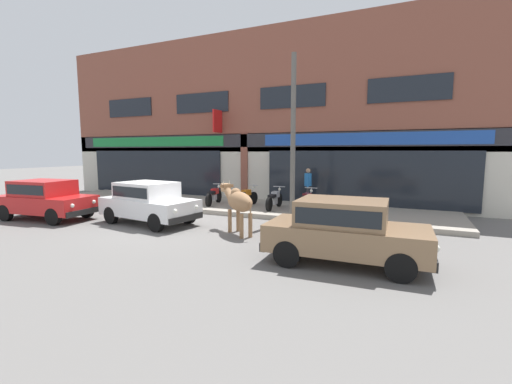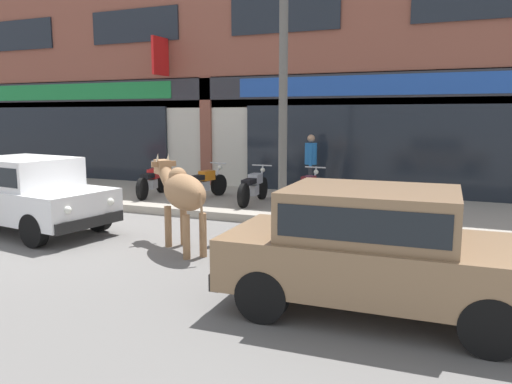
# 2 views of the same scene
# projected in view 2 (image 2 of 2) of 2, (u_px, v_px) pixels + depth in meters

# --- Properties ---
(ground_plane) EXTENTS (90.00, 90.00, 0.00)m
(ground_plane) POSITION_uv_depth(u_px,v_px,m) (63.00, 233.00, 9.76)
(ground_plane) COLOR #605E5B
(sidewalk) EXTENTS (19.00, 3.80, 0.18)m
(sidewalk) POSITION_uv_depth(u_px,v_px,m) (174.00, 197.00, 13.49)
(sidewalk) COLOR gray
(sidewalk) RESTS_ON ground
(shop_building) EXTENTS (23.00, 1.40, 8.35)m
(shop_building) POSITION_uv_depth(u_px,v_px,m) (209.00, 59.00, 14.87)
(shop_building) COLOR brown
(shop_building) RESTS_ON ground
(cow) EXTENTS (1.80, 1.53, 1.61)m
(cow) POSITION_uv_depth(u_px,v_px,m) (182.00, 192.00, 8.36)
(cow) COLOR #936B47
(cow) RESTS_ON ground
(car_0) EXTENTS (3.76, 2.09, 1.46)m
(car_0) POSITION_uv_depth(u_px,v_px,m) (27.00, 191.00, 9.78)
(car_0) COLOR black
(car_0) RESTS_ON ground
(car_1) EXTENTS (3.65, 1.70, 1.46)m
(car_1) POSITION_uv_depth(u_px,v_px,m) (375.00, 244.00, 5.71)
(car_1) COLOR black
(car_1) RESTS_ON ground
(motorcycle_0) EXTENTS (0.59, 1.80, 0.88)m
(motorcycle_0) POSITION_uv_depth(u_px,v_px,m) (152.00, 181.00, 13.05)
(motorcycle_0) COLOR black
(motorcycle_0) RESTS_ON sidewalk
(motorcycle_1) EXTENTS (0.65, 1.79, 0.88)m
(motorcycle_1) POSITION_uv_depth(u_px,v_px,m) (203.00, 184.00, 12.64)
(motorcycle_1) COLOR black
(motorcycle_1) RESTS_ON sidewalk
(motorcycle_2) EXTENTS (0.52, 1.81, 0.88)m
(motorcycle_2) POSITION_uv_depth(u_px,v_px,m) (253.00, 187.00, 11.99)
(motorcycle_2) COLOR black
(motorcycle_2) RESTS_ON sidewalk
(motorcycle_3) EXTENTS (0.52, 1.81, 0.88)m
(motorcycle_3) POSITION_uv_depth(u_px,v_px,m) (306.00, 190.00, 11.53)
(motorcycle_3) COLOR black
(motorcycle_3) RESTS_ON sidewalk
(pedestrian) EXTENTS (0.32, 0.49, 1.60)m
(pedestrian) POSITION_uv_depth(u_px,v_px,m) (311.00, 158.00, 13.13)
(pedestrian) COLOR #2D2D33
(pedestrian) RESTS_ON sidewalk
(utility_pole) EXTENTS (0.18, 0.18, 5.77)m
(utility_pole) POSITION_uv_depth(u_px,v_px,m) (283.00, 76.00, 10.19)
(utility_pole) COLOR #595651
(utility_pole) RESTS_ON sidewalk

